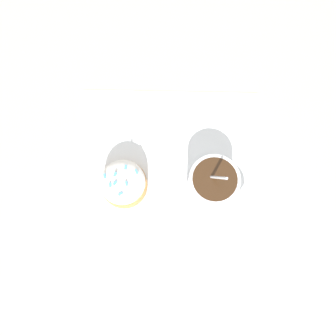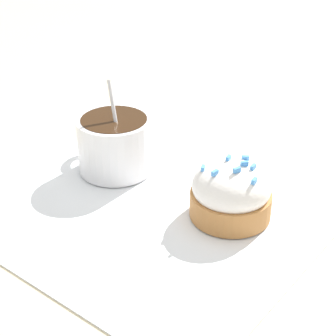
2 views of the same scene
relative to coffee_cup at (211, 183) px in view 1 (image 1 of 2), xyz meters
name	(u,v)px [view 1 (image 1 of 2)]	position (x,y,z in m)	size (l,w,h in m)	color
ground_plane	(165,179)	(0.07, -0.02, -0.04)	(3.00, 3.00, 0.00)	#C6B793
paper_napkin	(165,179)	(0.07, -0.02, -0.03)	(0.34, 0.34, 0.00)	white
coffee_cup	(211,183)	(0.00, 0.00, 0.00)	(0.10, 0.08, 0.10)	white
frosted_pastry	(121,183)	(0.15, 0.00, -0.01)	(0.08, 0.08, 0.06)	#B2753D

